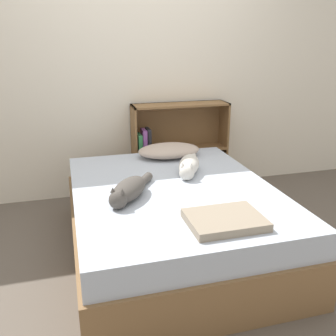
# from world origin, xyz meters

# --- Properties ---
(ground_plane) EXTENTS (8.00, 8.00, 0.00)m
(ground_plane) POSITION_xyz_m (0.00, 0.00, 0.00)
(ground_plane) COLOR brown
(wall_back) EXTENTS (8.00, 0.06, 2.50)m
(wall_back) POSITION_xyz_m (0.00, 1.29, 1.25)
(wall_back) COLOR silver
(wall_back) RESTS_ON ground_plane
(bed) EXTENTS (1.47, 1.87, 0.52)m
(bed) POSITION_xyz_m (0.00, 0.00, 0.26)
(bed) COLOR brown
(bed) RESTS_ON ground_plane
(pillow) EXTENTS (0.57, 0.37, 0.12)m
(pillow) POSITION_xyz_m (0.17, 0.72, 0.58)
(pillow) COLOR #B29E8E
(pillow) RESTS_ON bed
(cat_light) EXTENTS (0.33, 0.57, 0.14)m
(cat_light) POSITION_xyz_m (0.21, 0.26, 0.59)
(cat_light) COLOR beige
(cat_light) RESTS_ON bed
(cat_dark) EXTENTS (0.42, 0.54, 0.14)m
(cat_dark) POSITION_xyz_m (-0.35, -0.12, 0.59)
(cat_dark) COLOR #47423D
(cat_dark) RESTS_ON bed
(bookshelf) EXTENTS (0.98, 0.26, 0.93)m
(bookshelf) POSITION_xyz_m (0.37, 1.17, 0.48)
(bookshelf) COLOR brown
(bookshelf) RESTS_ON ground_plane
(blanket_fold) EXTENTS (0.44, 0.34, 0.05)m
(blanket_fold) POSITION_xyz_m (0.13, -0.63, 0.55)
(blanket_fold) COLOR gray
(blanket_fold) RESTS_ON bed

